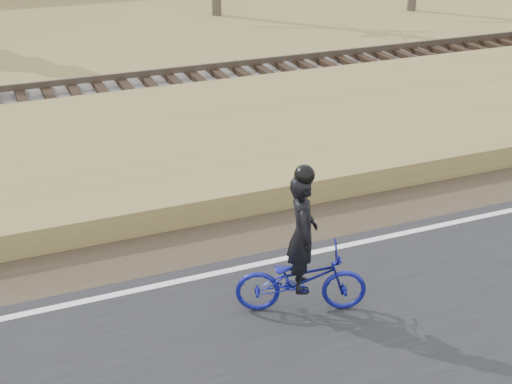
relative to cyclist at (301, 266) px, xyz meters
name	(u,v)px	position (x,y,z in m)	size (l,w,h in m)	color
ground	(136,303)	(-1.99, 1.06, -0.72)	(120.00, 120.00, 0.00)	olive
edge_line	(132,291)	(-1.99, 1.26, -0.65)	(120.00, 0.12, 0.01)	silver
shoulder	(117,260)	(-1.99, 2.26, -0.70)	(120.00, 1.60, 0.04)	#473A2B
embankment	(81,173)	(-1.99, 5.26, -0.50)	(120.00, 5.00, 0.44)	olive
ballast	(52,111)	(-1.99, 9.06, -0.49)	(120.00, 3.00, 0.45)	slate
railroad	(50,98)	(-1.99, 9.06, -0.19)	(120.00, 2.40, 0.29)	black
cyclist	(301,266)	(0.00, 0.00, 0.00)	(1.82, 1.16, 2.08)	navy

